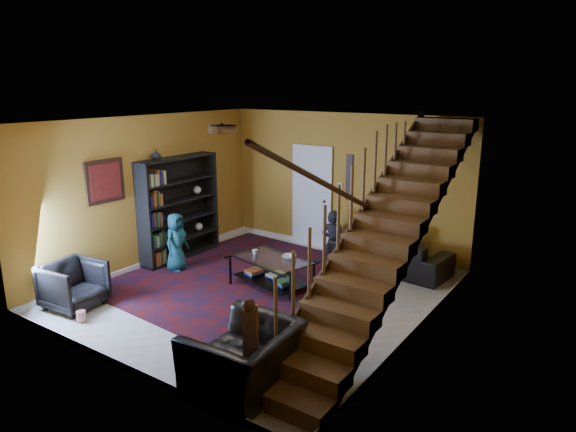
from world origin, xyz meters
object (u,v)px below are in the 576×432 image
(sofa, at_px, (389,252))
(bookshelf, at_px, (180,210))
(armchair_right, at_px, (244,360))
(armchair_left, at_px, (74,285))
(coffee_table, at_px, (272,270))

(sofa, bearing_deg, bookshelf, 30.52)
(armchair_right, bearing_deg, sofa, 179.75)
(bookshelf, distance_m, armchair_right, 4.87)
(bookshelf, height_order, armchair_left, bookshelf)
(sofa, bearing_deg, armchair_right, 98.72)
(armchair_left, height_order, armchair_right, armchair_right)
(sofa, height_order, armchair_left, armchair_left)
(sofa, distance_m, armchair_right, 4.56)
(armchair_left, distance_m, coffee_table, 3.11)
(armchair_right, relative_size, coffee_table, 0.82)
(sofa, bearing_deg, coffee_table, 61.60)
(bookshelf, xyz_separation_m, armchair_right, (3.90, -2.85, -0.58))
(sofa, xyz_separation_m, coffee_table, (-1.29, -1.92, -0.03))
(bookshelf, height_order, sofa, bookshelf)
(armchair_left, relative_size, armchair_right, 0.68)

